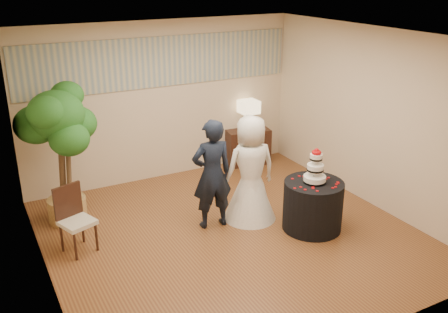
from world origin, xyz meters
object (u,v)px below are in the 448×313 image
bride (251,169)px  side_chair (77,221)px  cake_table (313,205)px  console (248,147)px  wedding_cake (316,166)px  table_lamp (249,115)px  groom (212,174)px  ficus_tree (61,155)px

bride → side_chair: 2.56m
cake_table → console: cake_table is taller
bride → console: (1.13, 1.95, -0.47)m
bride → cake_table: bride is taller
wedding_cake → table_lamp: table_lamp is taller
groom → side_chair: 1.95m
wedding_cake → cake_table: bearing=0.0°
bride → console: 2.30m
side_chair → ficus_tree: bearing=67.1°
cake_table → console: 2.71m
cake_table → side_chair: size_ratio=0.93×
bride → cake_table: 1.05m
groom → wedding_cake: 1.48m
table_lamp → side_chair: size_ratio=0.63×
cake_table → wedding_cake: bearing=0.0°
console → ficus_tree: bearing=-159.6°
ficus_tree → bride: bearing=-26.4°
cake_table → wedding_cake: 0.63m
bride → wedding_cake: size_ratio=3.16×
groom → console: 2.62m
groom → ficus_tree: size_ratio=0.77×
bride → table_lamp: size_ratio=2.81×
ficus_tree → side_chair: size_ratio=2.30×
table_lamp → side_chair: bearing=-155.1°
table_lamp → wedding_cake: bearing=-100.5°
ficus_tree → side_chair: bearing=-92.8°
console → table_lamp: table_lamp is taller
console → table_lamp: bearing=0.0°
cake_table → table_lamp: 2.78m
wedding_cake → console: wedding_cake is taller
wedding_cake → ficus_tree: 3.67m
console → side_chair: (-3.65, -1.70, 0.12)m
side_chair → groom: bearing=-26.1°
side_chair → table_lamp: bearing=4.8°
groom → ficus_tree: ficus_tree is taller
bride → groom: bearing=0.1°
wedding_cake → side_chair: 3.35m
bride → side_chair: size_ratio=1.76×
table_lamp → ficus_tree: ficus_tree is taller
console → ficus_tree: size_ratio=0.39×
bride → cake_table: bearing=136.7°
groom → bride: bearing=-179.7°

